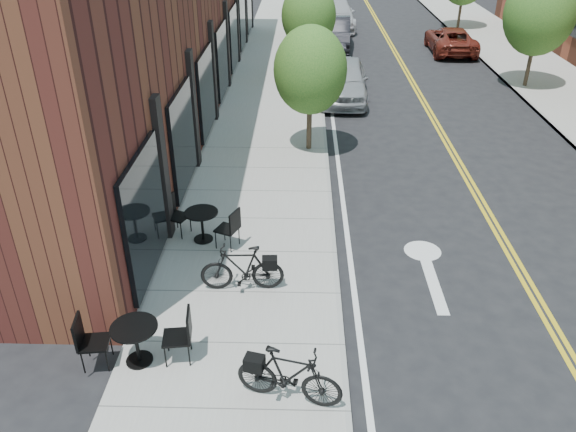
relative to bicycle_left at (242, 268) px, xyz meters
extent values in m
plane|color=black|center=(2.00, -1.60, -0.63)|extent=(120.00, 120.00, 0.00)
cube|color=#9E9B93|center=(0.00, 8.40, -0.57)|extent=(4.00, 70.00, 0.12)
cube|color=#471A16|center=(-4.50, 12.40, 2.87)|extent=(5.00, 28.00, 7.00)
cylinder|color=#382B1E|center=(1.40, 7.40, 0.30)|extent=(0.16, 0.16, 1.61)
ellipsoid|color=#21591C|center=(1.40, 7.40, 1.98)|extent=(2.20, 2.20, 2.64)
cylinder|color=#382B1E|center=(1.40, 15.40, 0.33)|extent=(0.16, 0.16, 1.68)
ellipsoid|color=#21591C|center=(1.40, 15.40, 2.09)|extent=(2.30, 2.30, 2.76)
cylinder|color=#382B1E|center=(1.40, 23.40, 0.28)|extent=(0.16, 0.16, 1.57)
cylinder|color=#382B1E|center=(10.60, 14.40, 0.40)|extent=(0.16, 0.16, 1.82)
ellipsoid|color=#21591C|center=(10.60, 14.40, 2.43)|extent=(2.80, 2.80, 3.36)
cylinder|color=#382B1E|center=(10.60, 26.40, 0.40)|extent=(0.16, 0.16, 1.82)
imported|color=black|center=(0.00, 0.00, 0.00)|extent=(1.72, 0.55, 1.02)
imported|color=black|center=(1.02, -2.89, 0.01)|extent=(1.79, 0.88, 1.03)
cylinder|color=black|center=(-1.60, -2.10, -0.49)|extent=(0.52, 0.52, 0.03)
cylinder|color=black|center=(-1.60, -2.10, -0.13)|extent=(0.07, 0.07, 0.74)
cylinder|color=black|center=(-1.60, -2.10, 0.24)|extent=(0.89, 0.89, 0.03)
cylinder|color=black|center=(-1.11, 1.86, -0.49)|extent=(0.59, 0.59, 0.03)
cylinder|color=black|center=(-1.11, 1.86, -0.14)|extent=(0.08, 0.08, 0.71)
cylinder|color=black|center=(-1.11, 1.86, 0.22)|extent=(1.02, 1.02, 0.03)
imported|color=#979A9F|center=(2.80, 12.73, 0.16)|extent=(2.16, 4.76, 1.58)
imported|color=black|center=(2.80, 21.12, 0.16)|extent=(1.96, 4.88, 1.58)
imported|color=#BBBAC0|center=(3.11, 26.45, 0.18)|extent=(2.32, 5.60, 1.62)
imported|color=maroon|center=(8.79, 20.55, 0.01)|extent=(2.25, 4.67, 1.28)
camera|label=1|loc=(1.16, -9.22, 6.53)|focal=35.00mm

